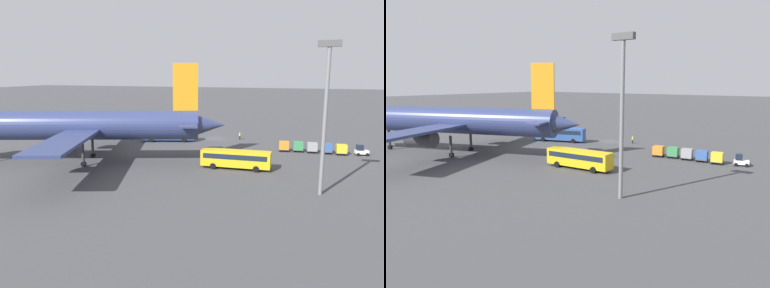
# 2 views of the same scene
# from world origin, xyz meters

# --- Properties ---
(ground_plane) EXTENTS (600.00, 600.00, 0.00)m
(ground_plane) POSITION_xyz_m (0.00, 0.00, 0.00)
(ground_plane) COLOR #424244
(airplane) EXTENTS (50.66, 44.13, 17.28)m
(airplane) POSITION_xyz_m (16.47, 31.17, 6.49)
(airplane) COLOR navy
(airplane) RESTS_ON ground
(shuttle_bus_near) EXTENTS (12.26, 6.18, 3.24)m
(shuttle_bus_near) POSITION_xyz_m (9.38, 7.25, 1.94)
(shuttle_bus_near) COLOR #2D5199
(shuttle_bus_near) RESTS_ON ground
(shuttle_bus_far) EXTENTS (11.49, 3.35, 3.05)m
(shuttle_bus_far) POSITION_xyz_m (-10.77, 26.76, 1.84)
(shuttle_bus_far) COLOR gold
(shuttle_bus_far) RESTS_ON ground
(baggage_tug) EXTENTS (2.65, 2.14, 2.10)m
(baggage_tug) POSITION_xyz_m (-31.40, 8.96, 0.94)
(baggage_tug) COLOR white
(baggage_tug) RESTS_ON ground
(worker_person) EXTENTS (0.38, 0.38, 1.74)m
(worker_person) POSITION_xyz_m (-5.80, -0.48, 0.87)
(worker_person) COLOR #1E1E2D
(worker_person) RESTS_ON ground
(cargo_cart_yellow) EXTENTS (2.20, 1.94, 2.06)m
(cargo_cart_yellow) POSITION_xyz_m (-27.82, 9.96, 1.19)
(cargo_cart_yellow) COLOR #38383D
(cargo_cart_yellow) RESTS_ON ground
(cargo_cart_blue) EXTENTS (2.20, 1.94, 2.06)m
(cargo_cart_blue) POSITION_xyz_m (-25.13, 9.69, 1.19)
(cargo_cart_blue) COLOR #38383D
(cargo_cart_blue) RESTS_ON ground
(cargo_cart_grey) EXTENTS (2.20, 1.94, 2.06)m
(cargo_cart_grey) POSITION_xyz_m (-22.43, 9.72, 1.19)
(cargo_cart_grey) COLOR #38383D
(cargo_cart_grey) RESTS_ON ground
(cargo_cart_green) EXTENTS (2.20, 1.94, 2.06)m
(cargo_cart_green) POSITION_xyz_m (-19.73, 9.62, 1.19)
(cargo_cart_green) COLOR #38383D
(cargo_cart_green) RESTS_ON ground
(cargo_cart_orange) EXTENTS (2.20, 1.94, 2.06)m
(cargo_cart_orange) POSITION_xyz_m (-17.03, 10.09, 1.19)
(cargo_cart_orange) COLOR #38383D
(cargo_cart_orange) RESTS_ON ground
(light_pole) EXTENTS (2.80, 0.70, 19.56)m
(light_pole) POSITION_xyz_m (-24.10, 36.29, 11.83)
(light_pole) COLOR slate
(light_pole) RESTS_ON ground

